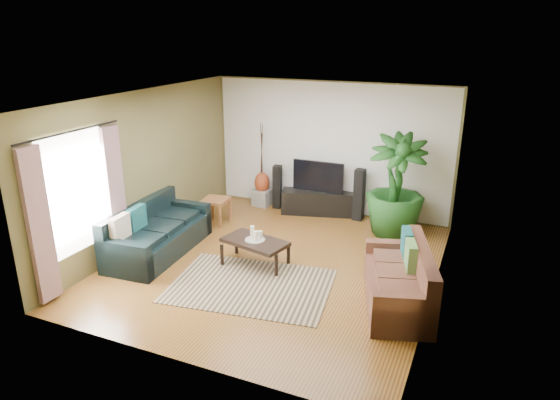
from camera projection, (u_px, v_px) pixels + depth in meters
The scene contains 28 objects.
floor at pixel (275, 264), 8.21m from camera, with size 5.50×5.50×0.00m, color brown.
ceiling at pixel (275, 98), 7.33m from camera, with size 5.50×5.50×0.00m, color white.
wall_back at pixel (330, 148), 10.15m from camera, with size 5.00×5.00×0.00m, color brown.
wall_front at pixel (171, 256), 5.39m from camera, with size 5.00×5.00×0.00m, color brown.
wall_left at pixel (144, 169), 8.71m from camera, with size 5.50×5.50×0.00m, color brown.
wall_right at pixel (441, 208), 6.83m from camera, with size 5.50×5.50×0.00m, color brown.
backwall_panel at pixel (330, 149), 10.14m from camera, with size 4.90×4.90×0.00m, color white.
window_pane at pixel (76, 192), 7.30m from camera, with size 1.80×1.80×0.00m, color white.
curtain_near at pixel (39, 226), 6.72m from camera, with size 0.08×0.35×2.20m, color gray.
curtain_far at pixel (116, 194), 8.01m from camera, with size 0.08×0.35×2.20m, color gray.
curtain_rod at pixel (70, 132), 6.99m from camera, with size 0.03×0.03×1.90m, color black.
sofa_left at pixel (159, 229), 8.50m from camera, with size 2.14×0.92×0.85m, color black.
sofa_right at pixel (398, 277), 6.89m from camera, with size 1.79×0.81×0.85m, color brown.
area_rug at pixel (251, 285), 7.51m from camera, with size 2.37×1.68×0.01m, color #A1835E.
coffee_table at pixel (255, 252), 8.13m from camera, with size 1.05×0.57×0.43m, color black.
candle_tray at pixel (255, 240), 8.06m from camera, with size 0.32×0.32×0.01m, color #989792.
candle_tall at pixel (252, 232), 8.07m from camera, with size 0.07×0.07×0.21m, color #F0EBCB.
candle_mid at pixel (256, 236), 7.98m from camera, with size 0.07×0.07×0.16m, color #F2E1CC.
candle_short at pixel (260, 235), 8.06m from camera, with size 0.07×0.07×0.13m, color beige.
tv_stand at pixel (317, 202), 10.35m from camera, with size 1.46×0.44×0.49m, color black.
television at pixel (318, 176), 10.17m from camera, with size 1.07×0.06×0.63m, color black.
speaker_left at pixel (277, 187), 10.62m from camera, with size 0.17×0.19×0.93m, color black.
speaker_right at pixel (359, 195), 9.93m from camera, with size 0.19×0.21×1.05m, color black.
potted_plant at pixel (396, 186), 9.11m from camera, with size 1.06×1.06×1.89m, color #194818.
plant_pot at pixel (392, 227), 9.37m from camera, with size 0.35×0.35×0.27m, color black.
pedestal at pixel (262, 197), 10.86m from camera, with size 0.35×0.35×0.35m, color gray.
vase at pixel (262, 183), 10.74m from camera, with size 0.32×0.32×0.45m, color #95371B.
side_table at pixel (216, 211), 9.84m from camera, with size 0.48×0.48×0.51m, color #996032.
Camera 1 is at (3.03, -6.76, 3.69)m, focal length 32.00 mm.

